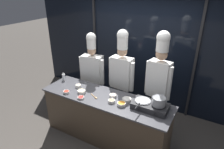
{
  "coord_description": "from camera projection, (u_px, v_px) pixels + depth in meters",
  "views": [
    {
      "loc": [
        1.64,
        -2.61,
        2.78
      ],
      "look_at": [
        0.0,
        0.25,
        1.25
      ],
      "focal_mm": 32.0,
      "sensor_mm": 36.0,
      "label": 1
    }
  ],
  "objects": [
    {
      "name": "ground_plane",
      "position": [
        106.0,
        136.0,
        3.96
      ],
      "size": [
        24.0,
        24.0,
        0.0
      ],
      "primitive_type": "plane",
      "color": "#47423D"
    },
    {
      "name": "window_wall_back",
      "position": [
        140.0,
        50.0,
        4.62
      ],
      "size": [
        5.78,
        0.09,
        2.7
      ],
      "color": "black",
      "rests_on": "ground_plane"
    },
    {
      "name": "demo_counter",
      "position": [
        105.0,
        118.0,
        3.77
      ],
      "size": [
        2.44,
        0.7,
        0.9
      ],
      "color": "#4C3D2D",
      "rests_on": "ground_plane"
    },
    {
      "name": "portable_stove",
      "position": [
        150.0,
        106.0,
        3.24
      ],
      "size": [
        0.57,
        0.34,
        0.11
      ],
      "color": "#28282B",
      "rests_on": "demo_counter"
    },
    {
      "name": "frying_pan",
      "position": [
        143.0,
        100.0,
        3.26
      ],
      "size": [
        0.26,
        0.45,
        0.04
      ],
      "color": "#ADAFB5",
      "rests_on": "portable_stove"
    },
    {
      "name": "stock_pot",
      "position": [
        159.0,
        101.0,
        3.12
      ],
      "size": [
        0.24,
        0.21,
        0.14
      ],
      "color": "#93969B",
      "rests_on": "portable_stove"
    },
    {
      "name": "squeeze_bottle_clear",
      "position": [
        64.0,
        76.0,
        4.17
      ],
      "size": [
        0.06,
        0.06,
        0.18
      ],
      "color": "white",
      "rests_on": "demo_counter"
    },
    {
      "name": "prep_bowl_mushrooms",
      "position": [
        112.0,
        101.0,
        3.42
      ],
      "size": [
        0.12,
        0.12,
        0.05
      ],
      "color": "silver",
      "rests_on": "demo_counter"
    },
    {
      "name": "prep_bowl_carrots",
      "position": [
        122.0,
        104.0,
        3.33
      ],
      "size": [
        0.15,
        0.15,
        0.06
      ],
      "color": "silver",
      "rests_on": "demo_counter"
    },
    {
      "name": "prep_bowl_chili_flakes",
      "position": [
        66.0,
        92.0,
        3.7
      ],
      "size": [
        0.11,
        0.11,
        0.04
      ],
      "color": "silver",
      "rests_on": "demo_counter"
    },
    {
      "name": "prep_bowl_chicken",
      "position": [
        78.0,
        86.0,
        3.91
      ],
      "size": [
        0.11,
        0.11,
        0.05
      ],
      "color": "silver",
      "rests_on": "demo_counter"
    },
    {
      "name": "prep_bowl_rice",
      "position": [
        127.0,
        99.0,
        3.46
      ],
      "size": [
        0.16,
        0.16,
        0.05
      ],
      "color": "silver",
      "rests_on": "demo_counter"
    },
    {
      "name": "prep_bowl_shrimp",
      "position": [
        113.0,
        96.0,
        3.58
      ],
      "size": [
        0.13,
        0.13,
        0.05
      ],
      "color": "silver",
      "rests_on": "demo_counter"
    },
    {
      "name": "prep_bowl_bell_pepper",
      "position": [
        81.0,
        97.0,
        3.54
      ],
      "size": [
        0.12,
        0.12,
        0.03
      ],
      "color": "silver",
      "rests_on": "demo_counter"
    },
    {
      "name": "prep_bowl_ginger",
      "position": [
        82.0,
        91.0,
        3.71
      ],
      "size": [
        0.15,
        0.15,
        0.05
      ],
      "color": "silver",
      "rests_on": "demo_counter"
    },
    {
      "name": "serving_spoon_slotted",
      "position": [
        95.0,
        97.0,
        3.58
      ],
      "size": [
        0.2,
        0.12,
        0.02
      ],
      "color": "olive",
      "rests_on": "demo_counter"
    },
    {
      "name": "chef_head",
      "position": [
        92.0,
        69.0,
        4.34
      ],
      "size": [
        0.58,
        0.29,
        1.86
      ],
      "rotation": [
        0.0,
        0.0,
        3.27
      ],
      "color": "#232326",
      "rests_on": "ground_plane"
    },
    {
      "name": "chef_sous",
      "position": [
        122.0,
        72.0,
        3.98
      ],
      "size": [
        0.57,
        0.25,
        2.0
      ],
      "rotation": [
        0.0,
        0.0,
        3.07
      ],
      "color": "#4C4C51",
      "rests_on": "ground_plane"
    },
    {
      "name": "chef_line",
      "position": [
        159.0,
        76.0,
        3.56
      ],
      "size": [
        0.5,
        0.26,
        2.07
      ],
      "rotation": [
        0.0,
        0.0,
        2.97
      ],
      "color": "#232326",
      "rests_on": "ground_plane"
    }
  ]
}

